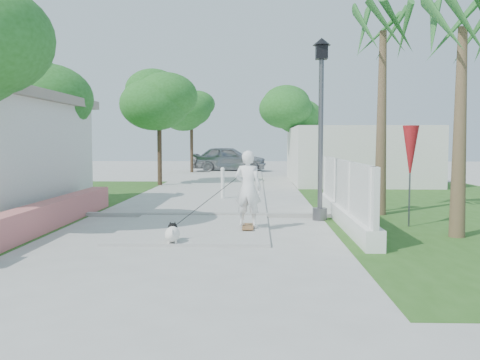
{
  "coord_description": "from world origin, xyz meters",
  "views": [
    {
      "loc": [
        1.35,
        -7.65,
        1.94
      ],
      "look_at": [
        0.97,
        3.98,
        1.1
      ],
      "focal_mm": 40.0,
      "sensor_mm": 36.0,
      "label": 1
    }
  ],
  "objects_px": {
    "bollard": "(223,182)",
    "skateboarder": "(216,198)",
    "patio_umbrella": "(410,153)",
    "parked_car": "(229,159)",
    "street_lamp": "(321,122)",
    "dog": "(172,233)"
  },
  "relations": [
    {
      "from": "bollard",
      "to": "skateboarder",
      "type": "xyz_separation_m",
      "value": [
        0.31,
        -6.7,
        0.18
      ]
    },
    {
      "from": "patio_umbrella",
      "to": "bollard",
      "type": "bearing_deg",
      "value": 129.91
    },
    {
      "from": "bollard",
      "to": "parked_car",
      "type": "bearing_deg",
      "value": 92.35
    },
    {
      "from": "patio_umbrella",
      "to": "street_lamp",
      "type": "bearing_deg",
      "value": 152.24
    },
    {
      "from": "dog",
      "to": "skateboarder",
      "type": "bearing_deg",
      "value": 48.56
    },
    {
      "from": "street_lamp",
      "to": "bollard",
      "type": "distance_m",
      "value": 5.56
    },
    {
      "from": "parked_car",
      "to": "skateboarder",
      "type": "bearing_deg",
      "value": -176.66
    },
    {
      "from": "patio_umbrella",
      "to": "parked_car",
      "type": "distance_m",
      "value": 23.28
    },
    {
      "from": "street_lamp",
      "to": "skateboarder",
      "type": "xyz_separation_m",
      "value": [
        -2.39,
        -2.2,
        -1.66
      ]
    },
    {
      "from": "street_lamp",
      "to": "patio_umbrella",
      "type": "bearing_deg",
      "value": -27.76
    },
    {
      "from": "street_lamp",
      "to": "skateboarder",
      "type": "relative_size",
      "value": 2.29
    },
    {
      "from": "dog",
      "to": "parked_car",
      "type": "distance_m",
      "value": 24.97
    },
    {
      "from": "street_lamp",
      "to": "parked_car",
      "type": "distance_m",
      "value": 21.98
    },
    {
      "from": "patio_umbrella",
      "to": "dog",
      "type": "relative_size",
      "value": 3.74
    },
    {
      "from": "skateboarder",
      "to": "parked_car",
      "type": "bearing_deg",
      "value": -71.92
    },
    {
      "from": "bollard",
      "to": "dog",
      "type": "bearing_deg",
      "value": -93.18
    },
    {
      "from": "bollard",
      "to": "dog",
      "type": "relative_size",
      "value": 1.77
    },
    {
      "from": "street_lamp",
      "to": "patio_umbrella",
      "type": "xyz_separation_m",
      "value": [
        1.9,
        -1.0,
        -0.74
      ]
    },
    {
      "from": "street_lamp",
      "to": "skateboarder",
      "type": "distance_m",
      "value": 3.65
    },
    {
      "from": "bollard",
      "to": "skateboarder",
      "type": "distance_m",
      "value": 6.71
    },
    {
      "from": "patio_umbrella",
      "to": "skateboarder",
      "type": "height_order",
      "value": "patio_umbrella"
    },
    {
      "from": "dog",
      "to": "street_lamp",
      "type": "bearing_deg",
      "value": 38.98
    }
  ]
}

